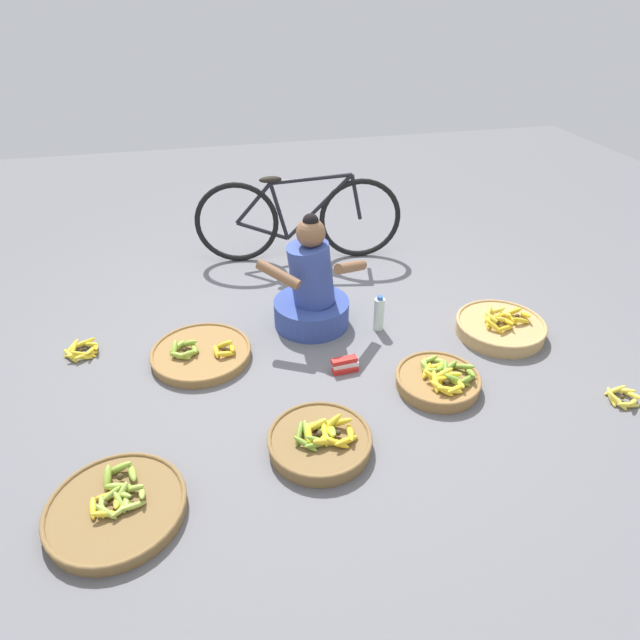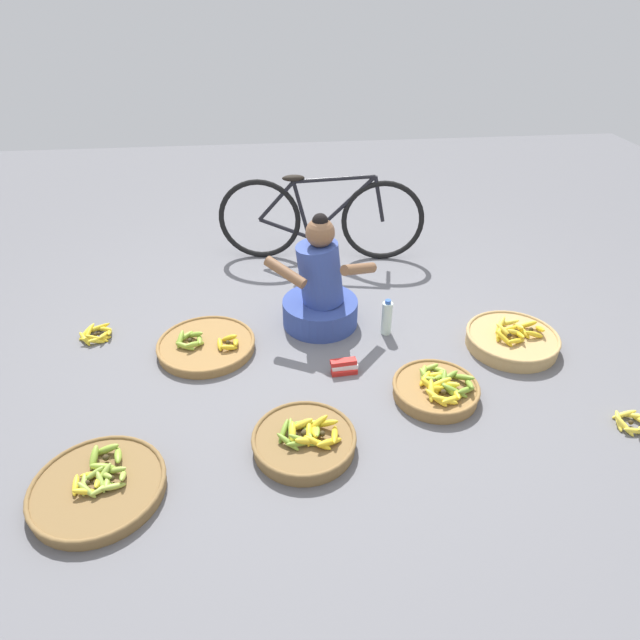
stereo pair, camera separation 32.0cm
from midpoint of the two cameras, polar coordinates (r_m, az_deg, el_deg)
The scene contains 12 objects.
ground_plane at distance 3.56m, azimuth -3.30°, elevation -3.10°, with size 10.00×10.00×0.00m, color slate.
vendor_woman_front at distance 3.67m, azimuth -3.40°, elevation 2.98°, with size 0.75×0.52×0.81m.
bicycle_leaning at distance 4.55m, azimuth -4.32°, elevation 10.50°, with size 1.69×0.28×0.73m.
banana_basket_back_left at distance 3.57m, azimuth -14.92°, elevation -3.47°, with size 0.64×0.64×0.13m.
banana_basket_mid_right at distance 2.82m, azimuth -23.86°, elevation -17.73°, with size 0.64×0.64×0.13m.
banana_basket_near_vendor at distance 3.26m, azimuth 9.66°, elevation -6.29°, with size 0.50×0.50×0.15m.
banana_basket_front_right at distance 2.86m, azimuth -3.26°, elevation -12.68°, with size 0.54×0.54×0.15m.
banana_basket_back_right at distance 3.82m, azimuth 16.19°, elevation -0.76°, with size 0.60×0.60×0.16m.
loose_bananas_front_center at distance 3.51m, azimuth 26.99°, elevation -7.33°, with size 0.20×0.20×0.08m.
loose_bananas_back_center at distance 3.89m, azimuth -25.91°, elevation -2.93°, with size 0.24×0.24×0.09m.
water_bottle at distance 3.69m, azimuth 3.76°, elevation 0.59°, with size 0.07×0.07×0.26m.
packet_carton_stack at distance 3.34m, azimuth -0.10°, elevation -4.83°, with size 0.17×0.08×0.09m.
Camera 1 is at (-0.61, -2.82, 2.10)m, focal length 30.45 mm.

